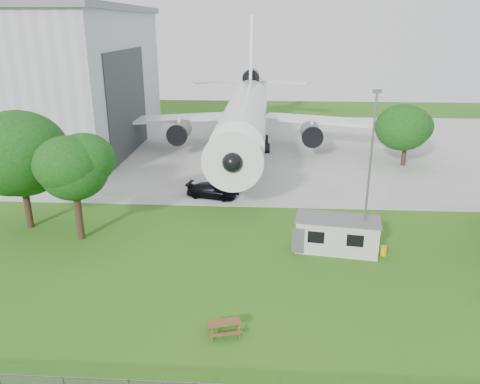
{
  "coord_description": "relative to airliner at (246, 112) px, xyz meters",
  "views": [
    {
      "loc": [
        0.97,
        -25.89,
        16.21
      ],
      "look_at": [
        -1.09,
        8.0,
        4.0
      ],
      "focal_mm": 35.0,
      "sensor_mm": 36.0,
      "label": 1
    }
  ],
  "objects": [
    {
      "name": "ground",
      "position": [
        2.0,
        -35.86,
        -5.27
      ],
      "size": [
        160.0,
        160.0,
        0.0
      ],
      "primitive_type": "plane",
      "color": "#3A7619"
    },
    {
      "name": "concrete_apron",
      "position": [
        2.0,
        2.14,
        -5.25
      ],
      "size": [
        120.0,
        46.0,
        0.03
      ],
      "primitive_type": "cube",
      "color": "#B7B7B2",
      "rests_on": "ground"
    },
    {
      "name": "airliner",
      "position": [
        0.0,
        0.0,
        0.0
      ],
      "size": [
        46.36,
        47.73,
        17.69
      ],
      "color": "white",
      "rests_on": "ground"
    },
    {
      "name": "site_cabin",
      "position": [
        8.32,
        -29.36,
        -3.96
      ],
      "size": [
        6.92,
        3.59,
        2.62
      ],
      "color": "beige",
      "rests_on": "ground"
    },
    {
      "name": "picnic_west",
      "position": [
        0.79,
        -40.06,
        -5.27
      ],
      "size": [
        2.14,
        1.93,
        0.76
      ],
      "primitive_type": null,
      "rotation": [
        0.0,
        0.0,
        0.27
      ],
      "color": "brown",
      "rests_on": "ground"
    },
    {
      "name": "lamp_mast",
      "position": [
        10.2,
        -29.66,
        0.73
      ],
      "size": [
        0.16,
        0.16,
        12.0
      ],
      "primitive_type": "cylinder",
      "color": "slate",
      "rests_on": "ground"
    },
    {
      "name": "tree_west_big",
      "position": [
        -16.97,
        -26.56,
        0.99
      ],
      "size": [
        9.02,
        9.02,
        10.77
      ],
      "color": "#382619",
      "rests_on": "ground"
    },
    {
      "name": "tree_west_small",
      "position": [
        -11.81,
        -28.52,
        0.69
      ],
      "size": [
        6.06,
        6.06,
        9.02
      ],
      "color": "#382619",
      "rests_on": "ground"
    },
    {
      "name": "tree_far_apron",
      "position": [
        19.44,
        -5.94,
        -0.33
      ],
      "size": [
        6.49,
        6.49,
        8.19
      ],
      "color": "#382619",
      "rests_on": "ground"
    },
    {
      "name": "car_apron_van",
      "position": [
        -2.48,
        -18.56,
        -4.56
      ],
      "size": [
        5.23,
        2.98,
        1.43
      ],
      "primitive_type": "imported",
      "rotation": [
        0.0,
        0.0,
        1.36
      ],
      "color": "black",
      "rests_on": "ground"
    }
  ]
}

